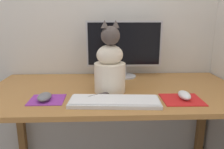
# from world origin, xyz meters

# --- Properties ---
(wall_back) EXTENTS (7.00, 0.04, 2.50)m
(wall_back) POSITION_xyz_m (0.00, 0.39, 1.25)
(wall_back) COLOR beige
(wall_back) RESTS_ON ground_plane
(desk) EXTENTS (1.47, 0.72, 0.76)m
(desk) POSITION_xyz_m (0.00, 0.00, 0.66)
(desk) COLOR #A87038
(desk) RESTS_ON ground_plane
(monitor) EXTENTS (0.51, 0.17, 0.38)m
(monitor) POSITION_xyz_m (0.08, 0.27, 0.97)
(monitor) COLOR #B2B2B7
(monitor) RESTS_ON desk
(keyboard) EXTENTS (0.44, 0.18, 0.02)m
(keyboard) POSITION_xyz_m (-0.01, -0.23, 0.77)
(keyboard) COLOR silver
(keyboard) RESTS_ON desk
(mousepad_left) EXTENTS (0.17, 0.15, 0.00)m
(mousepad_left) POSITION_xyz_m (-0.35, -0.17, 0.76)
(mousepad_left) COLOR purple
(mousepad_left) RESTS_ON desk
(mousepad_right) EXTENTS (0.20, 0.18, 0.00)m
(mousepad_right) POSITION_xyz_m (0.33, -0.19, 0.76)
(mousepad_right) COLOR red
(mousepad_right) RESTS_ON desk
(computer_mouse_left) EXTENTS (0.07, 0.11, 0.03)m
(computer_mouse_left) POSITION_xyz_m (-0.36, -0.18, 0.78)
(computer_mouse_left) COLOR slate
(computer_mouse_left) RESTS_ON mousepad_left
(computer_mouse_right) EXTENTS (0.06, 0.10, 0.04)m
(computer_mouse_right) POSITION_xyz_m (0.34, -0.18, 0.78)
(computer_mouse_right) COLOR white
(computer_mouse_right) RESTS_ON mousepad_right
(cat) EXTENTS (0.22, 0.26, 0.39)m
(cat) POSITION_xyz_m (-0.03, -0.04, 0.90)
(cat) COLOR beige
(cat) RESTS_ON desk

